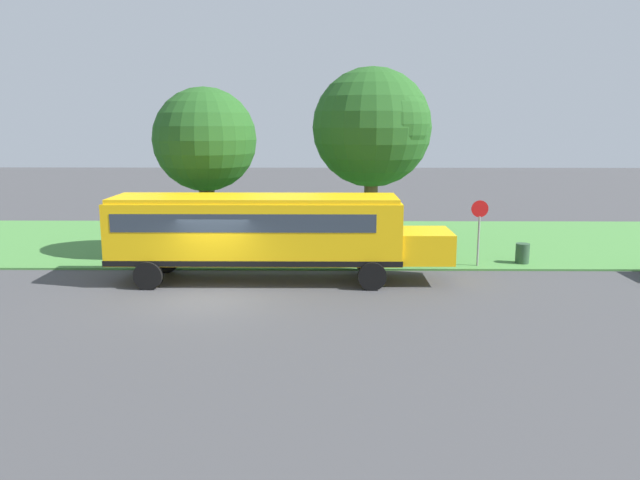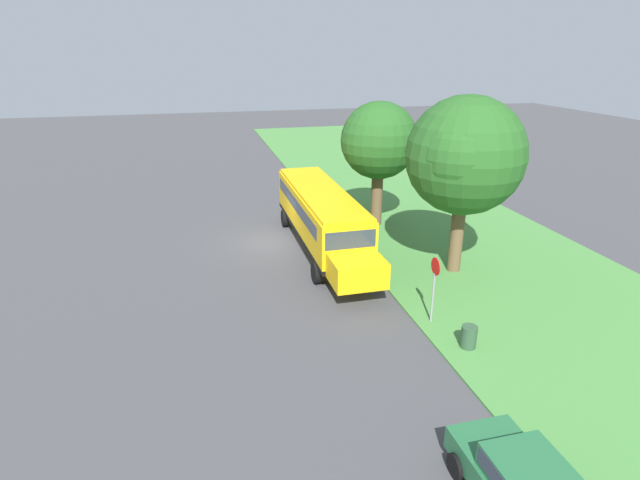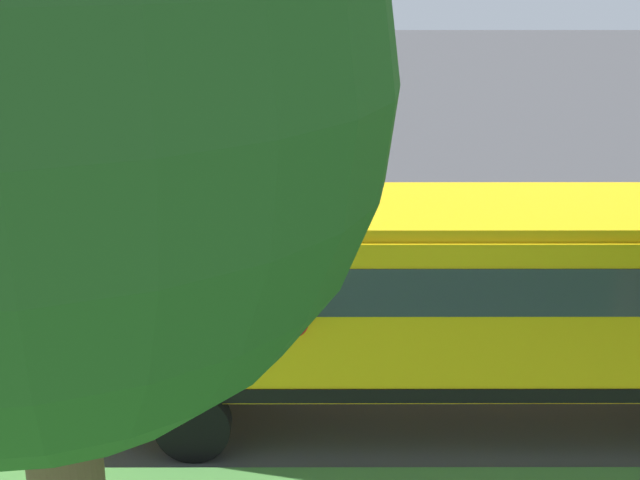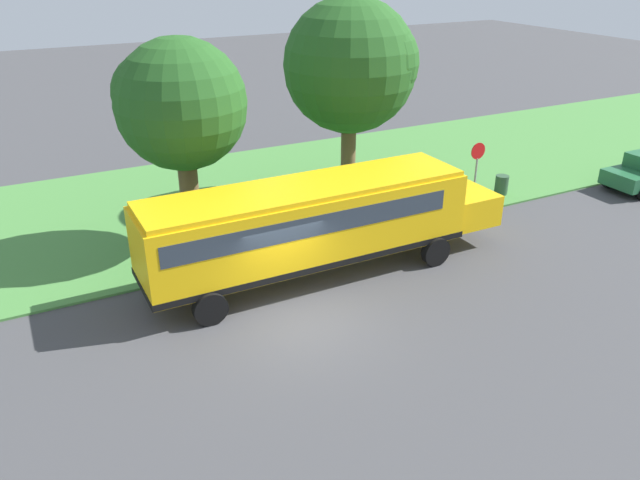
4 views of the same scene
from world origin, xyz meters
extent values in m
plane|color=#424244|center=(0.00, 0.00, 0.00)|extent=(120.00, 120.00, 0.00)
cube|color=#47843D|center=(-10.00, 0.00, 0.04)|extent=(12.00, 80.00, 0.08)
cube|color=yellow|center=(-2.39, 1.34, 1.90)|extent=(2.50, 10.50, 2.20)
cube|color=yellow|center=(-2.39, 7.54, 1.35)|extent=(2.20, 1.90, 1.10)
cube|color=yellow|center=(-2.39, 1.34, 3.08)|extent=(2.35, 10.29, 0.16)
cube|color=black|center=(-2.39, 1.34, 0.92)|extent=(2.54, 10.54, 0.20)
cube|color=#2D3842|center=(-2.39, 1.04, 2.36)|extent=(2.53, 9.24, 0.64)
cube|color=#2D3842|center=(-2.39, 6.54, 2.36)|extent=(2.25, 0.12, 0.80)
cylinder|color=red|center=(-3.82, 4.23, 2.05)|extent=(0.03, 0.44, 0.44)
cylinder|color=black|center=(-3.64, 5.54, 0.50)|extent=(0.30, 1.00, 1.00)
cylinder|color=black|center=(-1.14, 5.54, 0.50)|extent=(0.30, 1.00, 1.00)
cylinder|color=black|center=(-3.64, -2.34, 0.50)|extent=(0.30, 1.00, 1.00)
cylinder|color=black|center=(-1.14, -2.34, 0.50)|extent=(0.30, 1.00, 1.00)
cylinder|color=black|center=(-3.70, 17.02, 0.32)|extent=(0.22, 0.64, 0.64)
cylinder|color=brown|center=(-6.46, -1.20, 1.72)|extent=(0.67, 0.67, 3.45)
sphere|color=#23561E|center=(-6.46, -1.20, 5.08)|extent=(4.36, 4.36, 4.36)
sphere|color=#23561E|center=(-6.76, -1.99, 5.45)|extent=(2.69, 2.69, 2.69)
cylinder|color=brown|center=(-7.77, 5.93, 1.80)|extent=(0.61, 0.61, 3.61)
sphere|color=#23561E|center=(-7.77, 5.93, 5.57)|extent=(5.23, 5.23, 5.23)
sphere|color=#23561E|center=(-7.15, 6.57, 5.73)|extent=(3.60, 3.60, 3.60)
cylinder|color=gray|center=(-4.60, 10.05, 1.05)|extent=(0.08, 0.08, 2.10)
cylinder|color=red|center=(-4.60, 10.05, 2.40)|extent=(0.03, 0.68, 0.68)
cylinder|color=#2D4C33|center=(-5.08, 12.01, 0.45)|extent=(0.56, 0.56, 0.90)
camera|label=1|loc=(20.07, 3.92, 5.83)|focal=35.00mm
camera|label=2|loc=(3.71, 25.38, 10.01)|focal=28.00mm
camera|label=3|loc=(-14.00, 3.89, 6.49)|focal=50.00mm
camera|label=4|loc=(13.69, -6.54, 9.78)|focal=35.00mm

